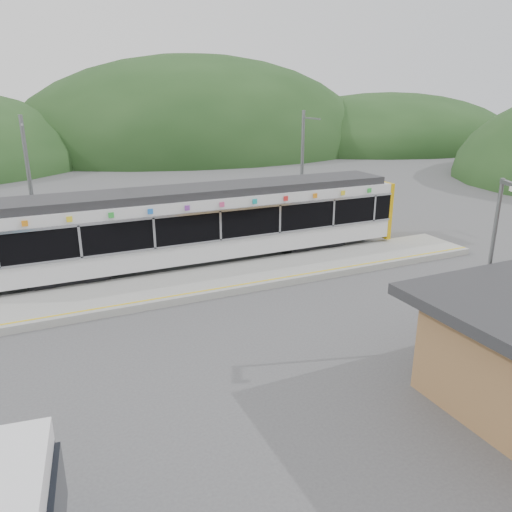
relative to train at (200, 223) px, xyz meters
name	(u,v)px	position (x,y,z in m)	size (l,w,h in m)	color
ground	(252,311)	(-0.02, -6.00, -2.06)	(120.00, 120.00, 0.00)	#4C4C4F
hills	(318,252)	(6.17, -0.71, -2.06)	(146.00, 149.00, 26.00)	#1E3D19
platform	(221,279)	(-0.02, -2.70, -1.91)	(26.00, 3.20, 0.30)	#9E9E99
yellow_line	(232,286)	(-0.02, -4.00, -1.76)	(26.00, 0.10, 0.01)	yellow
train	(200,223)	(0.00, 0.00, 0.00)	(20.44, 3.01, 3.74)	black
catenary_mast_west	(31,192)	(-7.02, 2.56, 1.58)	(0.18, 1.80, 7.00)	slate
catenary_mast_east	(302,172)	(6.98, 2.56, 1.58)	(0.18, 1.80, 7.00)	slate
lamp_post	(495,252)	(5.45, -11.79, 1.25)	(0.48, 1.04, 5.53)	slate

